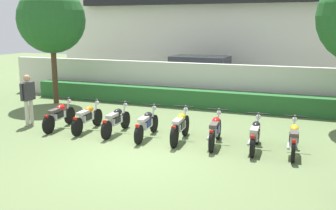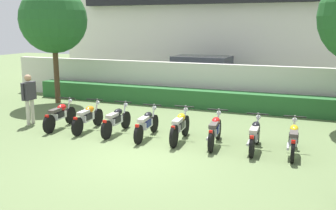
% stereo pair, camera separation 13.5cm
% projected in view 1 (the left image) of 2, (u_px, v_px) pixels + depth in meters
% --- Properties ---
extents(ground, '(60.00, 60.00, 0.00)m').
position_uv_depth(ground, '(139.00, 158.00, 10.04)').
color(ground, '#607547').
extents(building, '(21.26, 6.50, 8.74)m').
position_uv_depth(building, '(247.00, 8.00, 22.80)').
color(building, white).
rests_on(building, ground).
extents(compound_wall, '(20.20, 0.30, 1.78)m').
position_uv_depth(compound_wall, '(212.00, 85.00, 16.47)').
color(compound_wall, silver).
rests_on(compound_wall, ground).
extents(hedge_row, '(16.16, 0.70, 0.75)m').
position_uv_depth(hedge_row, '(207.00, 99.00, 15.93)').
color(hedge_row, '#28602D').
rests_on(hedge_row, ground).
extents(parked_car, '(4.56, 2.20, 1.89)m').
position_uv_depth(parked_car, '(203.00, 76.00, 18.99)').
color(parked_car, navy).
rests_on(parked_car, ground).
extents(tree_near_inspector, '(2.85, 2.85, 5.02)m').
position_uv_depth(tree_near_inspector, '(51.00, 20.00, 16.40)').
color(tree_near_inspector, '#4C3823').
rests_on(tree_near_inspector, ground).
extents(motorcycle_in_row_0, '(0.60, 1.88, 0.95)m').
position_uv_depth(motorcycle_in_row_0, '(59.00, 115.00, 12.81)').
color(motorcycle_in_row_0, black).
rests_on(motorcycle_in_row_0, ground).
extents(motorcycle_in_row_1, '(0.60, 1.91, 0.95)m').
position_uv_depth(motorcycle_in_row_1, '(87.00, 117.00, 12.55)').
color(motorcycle_in_row_1, black).
rests_on(motorcycle_in_row_1, ground).
extents(motorcycle_in_row_2, '(0.60, 1.90, 0.94)m').
position_uv_depth(motorcycle_in_row_2, '(116.00, 120.00, 12.20)').
color(motorcycle_in_row_2, black).
rests_on(motorcycle_in_row_2, ground).
extents(motorcycle_in_row_3, '(0.60, 1.91, 0.94)m').
position_uv_depth(motorcycle_in_row_3, '(147.00, 124.00, 11.75)').
color(motorcycle_in_row_3, black).
rests_on(motorcycle_in_row_3, ground).
extents(motorcycle_in_row_4, '(0.60, 1.88, 0.98)m').
position_uv_depth(motorcycle_in_row_4, '(180.00, 126.00, 11.40)').
color(motorcycle_in_row_4, black).
rests_on(motorcycle_in_row_4, ground).
extents(motorcycle_in_row_5, '(0.60, 1.86, 0.96)m').
position_uv_depth(motorcycle_in_row_5, '(215.00, 130.00, 11.02)').
color(motorcycle_in_row_5, black).
rests_on(motorcycle_in_row_5, ground).
extents(motorcycle_in_row_6, '(0.60, 1.81, 0.94)m').
position_uv_depth(motorcycle_in_row_6, '(255.00, 135.00, 10.59)').
color(motorcycle_in_row_6, black).
rests_on(motorcycle_in_row_6, ground).
extents(motorcycle_in_row_7, '(0.60, 1.88, 0.94)m').
position_uv_depth(motorcycle_in_row_7, '(294.00, 138.00, 10.26)').
color(motorcycle_in_row_7, black).
rests_on(motorcycle_in_row_7, ground).
extents(inspector_person, '(0.23, 0.69, 1.73)m').
position_uv_depth(inspector_person, '(28.00, 95.00, 13.20)').
color(inspector_person, beige).
rests_on(inspector_person, ground).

